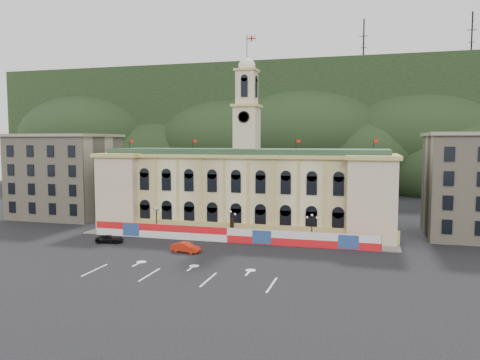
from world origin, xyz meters
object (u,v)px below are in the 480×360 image
(statue, at_px, (232,232))
(black_suv, at_px, (110,239))
(lamp_center, at_px, (231,222))
(red_sedan, at_px, (186,247))

(statue, relative_size, black_suv, 0.76)
(lamp_center, height_order, red_sedan, lamp_center)
(red_sedan, xyz_separation_m, black_suv, (-14.94, 2.85, -0.13))
(lamp_center, xyz_separation_m, red_sedan, (-4.07, -10.44, -2.31))
(lamp_center, bearing_deg, black_suv, -158.22)
(black_suv, bearing_deg, statue, -76.16)
(statue, xyz_separation_m, black_suv, (-19.01, -8.59, -0.55))
(red_sedan, bearing_deg, statue, -9.91)
(statue, xyz_separation_m, red_sedan, (-4.07, -11.44, -0.42))
(statue, relative_size, red_sedan, 0.77)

